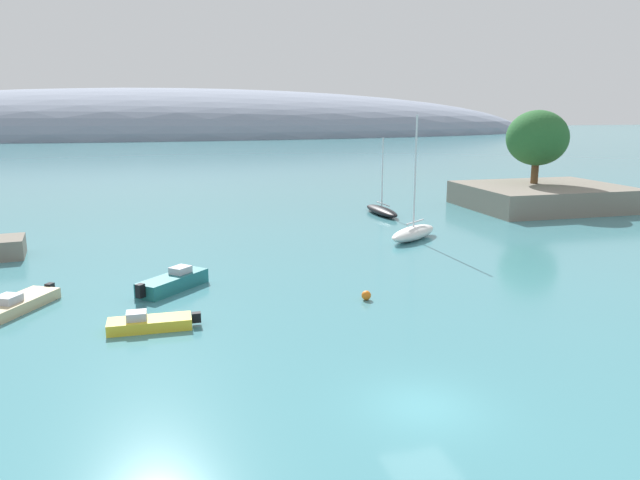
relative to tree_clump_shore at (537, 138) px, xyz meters
The scene contains 10 objects.
water 50.47m from the tree_clump_shore, 128.11° to the right, with size 600.00×600.00×0.00m, color teal.
shore_outcrop 6.31m from the tree_clump_shore, 85.19° to the right, with size 16.18×12.84×2.43m, color gray.
tree_clump_shore is the anchor object (origin of this frame).
distant_ridge 190.27m from the tree_clump_shore, 101.02° to the left, with size 306.63×88.08×35.39m, color gray.
sailboat_white_near_shore 24.58m from the tree_clump_shore, 146.72° to the right, with size 5.97×5.19×9.97m.
sailboat_black_mid_mooring 19.35m from the tree_clump_shore, behind, with size 1.92×6.83×7.64m.
motorboat_sand_foreground 53.23m from the tree_clump_shore, 153.34° to the right, with size 3.81×5.00×0.98m.
motorboat_yellow_alongside_breakwater 49.95m from the tree_clump_shore, 144.70° to the right, with size 4.42×1.44×0.94m.
motorboat_teal_outer 45.45m from the tree_clump_shore, 150.41° to the right, with size 4.34×4.44×1.25m.
mooring_buoy_orange 40.01m from the tree_clump_shore, 136.77° to the right, with size 0.54×0.54×0.54m, color orange.
Camera 1 is at (-8.81, -18.43, 10.54)m, focal length 34.19 mm.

